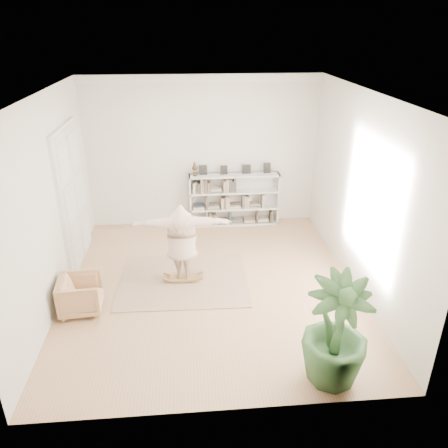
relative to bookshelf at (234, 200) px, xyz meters
name	(u,v)px	position (x,y,z in m)	size (l,w,h in m)	color
floor	(211,285)	(-0.74, -2.82, -0.64)	(6.00, 6.00, 0.00)	tan
room_shell	(201,78)	(-0.74, 0.12, 2.87)	(6.00, 6.00, 6.00)	silver
doors	(73,198)	(-3.45, -1.52, 0.76)	(0.09, 1.78, 2.92)	white
bookshelf	(234,200)	(0.00, 0.00, 0.00)	(2.20, 0.35, 1.64)	silver
armchair	(81,294)	(-3.04, -3.42, -0.31)	(0.70, 0.72, 0.66)	tan
rug	(183,280)	(-1.27, -2.59, -0.63)	(2.50, 2.00, 0.02)	tan
rocker_board	(183,277)	(-1.27, -2.59, -0.56)	(0.54, 0.33, 0.11)	brown
person	(182,240)	(-1.27, -2.59, 0.26)	(1.88, 0.51, 1.53)	beige
houseplant	(336,331)	(0.82, -5.37, 0.19)	(0.92, 0.92, 1.65)	#2C5028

